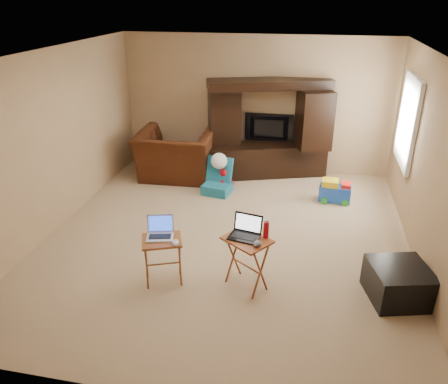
% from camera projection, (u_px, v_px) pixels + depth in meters
% --- Properties ---
extents(floor, '(5.50, 5.50, 0.00)m').
position_uv_depth(floor, '(227.00, 237.00, 6.20)').
color(floor, beige).
rests_on(floor, ground).
extents(ceiling, '(5.50, 5.50, 0.00)m').
position_uv_depth(ceiling, '(227.00, 55.00, 5.15)').
color(ceiling, silver).
rests_on(ceiling, ground).
extents(wall_back, '(5.00, 0.00, 5.00)m').
position_uv_depth(wall_back, '(256.00, 105.00, 8.12)').
color(wall_back, tan).
rests_on(wall_back, ground).
extents(wall_front, '(5.00, 0.00, 5.00)m').
position_uv_depth(wall_front, '(155.00, 279.00, 3.23)').
color(wall_front, tan).
rests_on(wall_front, ground).
extents(wall_left, '(0.00, 5.50, 5.50)m').
position_uv_depth(wall_left, '(53.00, 142.00, 6.12)').
color(wall_left, tan).
rests_on(wall_left, ground).
extents(wall_right, '(0.00, 5.50, 5.50)m').
position_uv_depth(wall_right, '(432.00, 169.00, 5.22)').
color(wall_right, tan).
rests_on(wall_right, ground).
extents(window_pane, '(0.00, 1.20, 1.20)m').
position_uv_depth(window_pane, '(409.00, 122.00, 6.54)').
color(window_pane, white).
rests_on(window_pane, ground).
extents(window_frame, '(0.06, 1.14, 1.34)m').
position_uv_depth(window_frame, '(408.00, 121.00, 6.54)').
color(window_frame, white).
rests_on(window_frame, ground).
extents(entertainment_center, '(2.24, 1.21, 1.78)m').
position_uv_depth(entertainment_center, '(268.00, 129.00, 7.95)').
color(entertainment_center, black).
rests_on(entertainment_center, floor).
extents(television, '(0.91, 0.13, 0.52)m').
position_uv_depth(television, '(269.00, 129.00, 8.09)').
color(television, black).
rests_on(television, entertainment_center).
extents(recliner, '(1.39, 1.23, 0.87)m').
position_uv_depth(recliner, '(176.00, 155.00, 8.02)').
color(recliner, '#44230E').
rests_on(recliner, floor).
extents(child_rocker, '(0.53, 0.59, 0.60)m').
position_uv_depth(child_rocker, '(217.00, 177.00, 7.43)').
color(child_rocker, '#19698B').
rests_on(child_rocker, floor).
extents(plush_toy, '(0.38, 0.31, 0.42)m').
position_uv_depth(plush_toy, '(225.00, 178.00, 7.62)').
color(plush_toy, red).
rests_on(plush_toy, floor).
extents(push_toy, '(0.55, 0.42, 0.39)m').
position_uv_depth(push_toy, '(335.00, 191.00, 7.18)').
color(push_toy, blue).
rests_on(push_toy, floor).
extents(ottoman, '(0.77, 0.77, 0.40)m').
position_uv_depth(ottoman, '(398.00, 283.00, 4.90)').
color(ottoman, black).
rests_on(ottoman, floor).
extents(tray_table_left, '(0.55, 0.50, 0.59)m').
position_uv_depth(tray_table_left, '(163.00, 261.00, 5.14)').
color(tray_table_left, '#985624').
rests_on(tray_table_left, floor).
extents(tray_table_right, '(0.63, 0.61, 0.64)m').
position_uv_depth(tray_table_right, '(247.00, 263.00, 5.05)').
color(tray_table_right, '#AB5129').
rests_on(tray_table_right, floor).
extents(laptop_left, '(0.36, 0.32, 0.24)m').
position_uv_depth(laptop_left, '(159.00, 229.00, 4.99)').
color(laptop_left, silver).
rests_on(laptop_left, tray_table_left).
extents(laptop_right, '(0.38, 0.34, 0.24)m').
position_uv_depth(laptop_right, '(244.00, 228.00, 4.89)').
color(laptop_right, black).
rests_on(laptop_right, tray_table_right).
extents(mouse_left, '(0.10, 0.13, 0.05)m').
position_uv_depth(mouse_left, '(175.00, 243.00, 4.91)').
color(mouse_left, silver).
rests_on(mouse_left, tray_table_left).
extents(mouse_right, '(0.10, 0.14, 0.05)m').
position_uv_depth(mouse_right, '(257.00, 244.00, 4.77)').
color(mouse_right, '#424247').
rests_on(mouse_right, tray_table_right).
extents(water_bottle, '(0.06, 0.06, 0.20)m').
position_uv_depth(water_bottle, '(266.00, 230.00, 4.91)').
color(water_bottle, red).
rests_on(water_bottle, tray_table_right).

